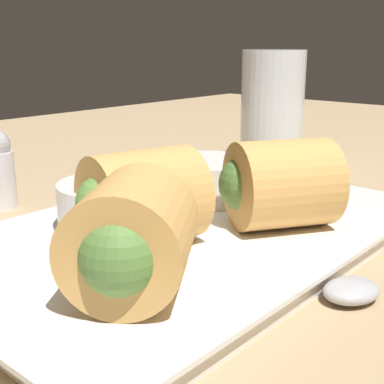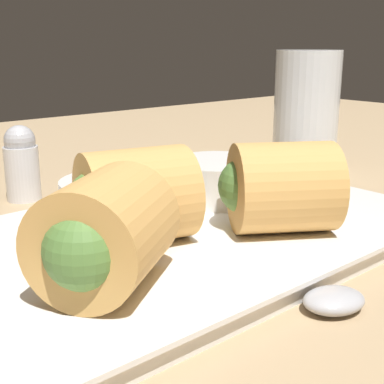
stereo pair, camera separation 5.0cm
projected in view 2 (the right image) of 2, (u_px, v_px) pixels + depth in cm
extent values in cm
cube|color=tan|center=(245.00, 262.00, 37.22)|extent=(180.00, 140.00, 2.00)
cube|color=white|center=(192.00, 237.00, 37.41)|extent=(33.35, 20.94, 1.20)
cube|color=white|center=(192.00, 227.00, 37.20)|extent=(34.69, 21.77, 0.30)
cylinder|color=#DBA356|center=(137.00, 196.00, 33.39)|extent=(7.92, 7.48, 6.01)
sphere|color=#6B9E47|center=(99.00, 201.00, 32.36)|extent=(3.91, 3.91, 3.91)
cylinder|color=#DBA356|center=(283.00, 187.00, 35.40)|extent=(8.83, 8.65, 6.01)
sphere|color=#56843D|center=(248.00, 189.00, 35.10)|extent=(3.91, 3.91, 3.91)
cylinder|color=#DBA356|center=(105.00, 232.00, 27.05)|extent=(8.87, 8.72, 6.01)
sphere|color=#56843D|center=(84.00, 250.00, 24.80)|extent=(3.91, 3.91, 3.91)
cylinder|color=white|center=(116.00, 202.00, 37.04)|extent=(7.68, 7.68, 3.19)
cylinder|color=#477038|center=(116.00, 184.00, 36.68)|extent=(6.30, 6.30, 0.57)
cylinder|color=white|center=(218.00, 180.00, 42.97)|extent=(7.68, 7.68, 3.19)
cylinder|color=beige|center=(219.00, 164.00, 42.61)|extent=(6.30, 6.30, 0.57)
ellipsoid|color=#B2B2B7|center=(334.00, 300.00, 28.30)|extent=(4.15, 3.64, 1.21)
cylinder|color=silver|center=(306.00, 111.00, 58.79)|extent=(7.08, 7.08, 12.96)
cylinder|color=silver|center=(23.00, 173.00, 47.86)|extent=(3.04, 3.04, 4.87)
sphere|color=#B7B7BC|center=(20.00, 141.00, 47.06)|extent=(2.74, 2.74, 2.74)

